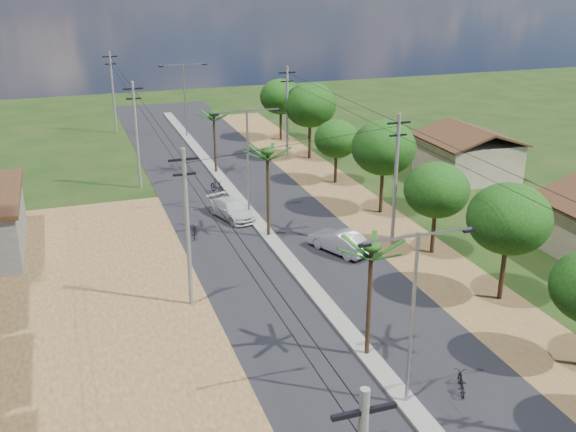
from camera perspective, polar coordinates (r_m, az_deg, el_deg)
The scene contains 28 objects.
ground at distance 30.68m, azimuth 9.95°, elevation -15.40°, with size 160.00×160.00×0.00m, color black.
road at distance 42.53m, azimuth 0.35°, elevation -4.21°, with size 12.00×110.00×0.04m, color black.
median at distance 45.09m, azimuth -0.90°, elevation -2.62°, with size 1.00×90.00×0.18m, color #605E56.
dirt_lot_west at distance 34.51m, azimuth -20.23°, elevation -12.00°, with size 18.00×46.00×0.04m, color #56321D.
dirt_shoulder_east at distance 45.80m, azimuth 10.46°, elevation -2.70°, with size 5.00×90.00×0.03m, color #56321D.
house_east_far at distance 61.81m, azimuth 15.00°, elevation 5.41°, with size 7.60×7.50×4.60m.
tree_east_c at distance 38.48m, azimuth 18.21°, elevation -0.23°, with size 4.60×4.60×6.83m.
tree_east_d at distance 43.91m, azimuth 12.47°, elevation 2.16°, with size 4.20×4.20×6.13m.
tree_east_e at distance 50.48m, azimuth 8.10°, elevation 5.74°, with size 4.80×4.80×7.14m.
tree_east_f at distance 57.63m, azimuth 4.12°, elevation 6.52°, with size 3.80×3.80×5.52m.
tree_east_g at distance 64.80m, azimuth 1.88°, elevation 9.37°, with size 5.00×5.00×7.38m.
tree_east_h at distance 72.22m, azimuth -0.63°, elevation 10.07°, with size 4.40×4.40×6.52m.
palm_median_near at distance 31.00m, azimuth 7.08°, elevation -3.02°, with size 2.00×2.00×6.15m.
palm_median_mid at distance 44.97m, azimuth -1.74°, elevation 5.16°, with size 2.00×2.00×6.55m.
palm_median_far at distance 60.16m, azimuth -6.30°, elevation 8.40°, with size 2.00×2.00×5.85m.
streetlight_near at distance 28.16m, azimuth 10.55°, elevation -7.49°, with size 5.10×0.18×8.00m.
streetlight_mid at distance 49.89m, azimuth -3.43°, elevation 5.37°, with size 5.10×0.18×8.00m.
streetlight_far at distance 73.73m, azimuth -8.77°, elevation 10.16°, with size 5.10×0.18×8.00m.
utility_pole_w_b at distance 36.37m, azimuth -8.53°, elevation -0.77°, with size 1.60×0.24×9.00m.
utility_pole_w_c at distance 57.25m, azimuth -12.71°, elevation 6.87°, with size 1.60×0.24×9.00m.
utility_pole_w_d at distance 77.76m, azimuth -14.61°, elevation 10.26°, with size 1.60×0.24×9.00m.
utility_pole_e_b at distance 44.53m, azimuth 9.10°, elevation 3.22°, with size 1.60×0.24×9.00m.
utility_pole_e_c at distance 64.14m, azimuth -0.07°, elevation 8.82°, with size 1.60×0.24×9.00m.
car_silver_mid at distance 44.31m, azimuth 4.37°, elevation -2.19°, with size 1.57×4.51×1.49m, color #A0A4A9.
car_white_far at distance 50.23m, azimuth -4.80°, elevation 0.53°, with size 1.92×4.73×1.37m, color #ADAEA9.
moto_rider_east at distance 31.70m, azimuth 14.45°, elevation -13.54°, with size 0.57×1.63×0.85m, color black.
moto_rider_west_a at distance 47.19m, azimuth -7.93°, elevation -1.20°, with size 0.66×1.88×0.99m, color black.
moto_rider_west_b at distance 55.90m, azimuth -6.04°, elevation 2.47°, with size 0.54×1.90×1.14m, color black.
Camera 1 is at (-12.73, -21.43, 17.89)m, focal length 42.00 mm.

